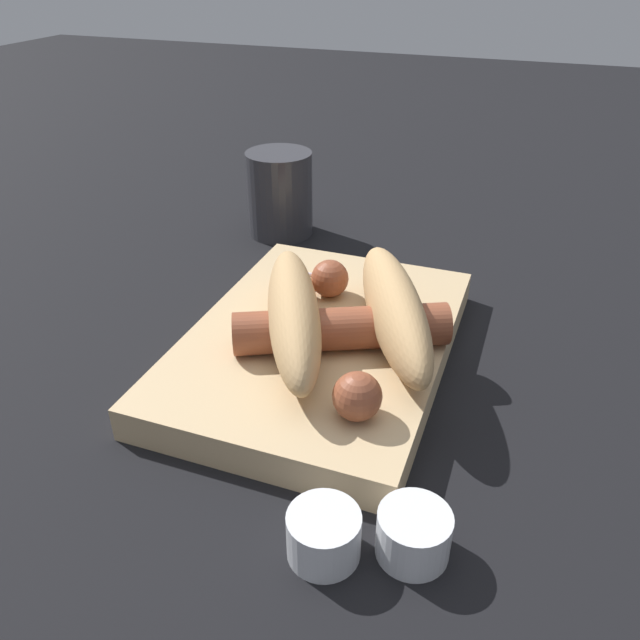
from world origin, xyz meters
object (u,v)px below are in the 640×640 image
bread_roll (344,312)px  drink_glass (280,194)px  sausage (342,329)px  food_tray (320,345)px  condiment_cup_far (413,536)px  condiment_cup_near (324,537)px

bread_roll → drink_glass: (-0.23, -0.15, -0.01)m
sausage → food_tray: bearing=-123.9°
sausage → condiment_cup_far: sausage is taller
food_tray → condiment_cup_near: (0.17, 0.07, -0.00)m
condiment_cup_near → condiment_cup_far: (-0.02, 0.05, 0.00)m
sausage → condiment_cup_near: bearing=15.3°
bread_roll → drink_glass: 0.27m
sausage → condiment_cup_near: size_ratio=4.32×
bread_roll → sausage: bread_roll is taller
sausage → condiment_cup_far: 0.17m
food_tray → bread_roll: size_ratio=1.28×
sausage → condiment_cup_near: (0.16, 0.04, -0.03)m
food_tray → drink_glass: size_ratio=2.98×
condiment_cup_near → food_tray: bearing=-159.2°
condiment_cup_far → sausage: bearing=-147.8°
food_tray → bread_roll: bearing=69.1°
condiment_cup_near → condiment_cup_far: size_ratio=1.00×
bread_roll → condiment_cup_far: 0.18m
sausage → drink_glass: size_ratio=1.90×
sausage → condiment_cup_near: sausage is taller
drink_glass → sausage: bearing=32.7°
food_tray → condiment_cup_near: 0.18m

